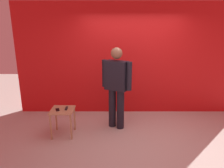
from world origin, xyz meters
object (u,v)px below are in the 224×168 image
standing_person (117,84)px  tv_remote (66,108)px  side_table (63,114)px  cell_phone (58,110)px

standing_person → tv_remote: standing_person is taller
side_table → tv_remote: 0.14m
tv_remote → cell_phone: bearing=-161.4°
standing_person → tv_remote: size_ratio=10.42×
standing_person → side_table: (-1.10, -0.34, -0.53)m
standing_person → cell_phone: bearing=-162.6°
side_table → tv_remote: size_ratio=3.30×
tv_remote → standing_person: bearing=13.0°
side_table → tv_remote: (0.08, 0.04, 0.11)m
side_table → tv_remote: tv_remote is taller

